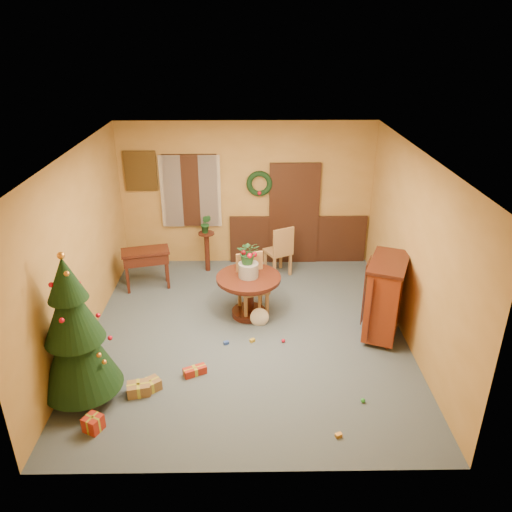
{
  "coord_description": "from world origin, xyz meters",
  "views": [
    {
      "loc": [
        0.05,
        -6.77,
        4.5
      ],
      "look_at": [
        0.15,
        0.4,
        1.19
      ],
      "focal_mm": 35.0,
      "sensor_mm": 36.0,
      "label": 1
    }
  ],
  "objects_px": {
    "chair_near": "(252,282)",
    "writing_desk": "(146,259)",
    "christmas_tree": "(75,333)",
    "sideboard": "(385,296)",
    "dining_table": "(249,288)"
  },
  "relations": [
    {
      "from": "writing_desk",
      "to": "sideboard",
      "type": "bearing_deg",
      "value": -22.25
    },
    {
      "from": "dining_table",
      "to": "christmas_tree",
      "type": "height_order",
      "value": "christmas_tree"
    },
    {
      "from": "christmas_tree",
      "to": "sideboard",
      "type": "bearing_deg",
      "value": 18.41
    },
    {
      "from": "chair_near",
      "to": "christmas_tree",
      "type": "bearing_deg",
      "value": -136.08
    },
    {
      "from": "chair_near",
      "to": "christmas_tree",
      "type": "xyz_separation_m",
      "value": [
        -2.23,
        -2.15,
        0.43
      ]
    },
    {
      "from": "dining_table",
      "to": "sideboard",
      "type": "distance_m",
      "value": 2.21
    },
    {
      "from": "chair_near",
      "to": "writing_desk",
      "type": "height_order",
      "value": "chair_near"
    },
    {
      "from": "sideboard",
      "to": "writing_desk",
      "type": "bearing_deg",
      "value": 157.75
    },
    {
      "from": "dining_table",
      "to": "sideboard",
      "type": "bearing_deg",
      "value": -15.89
    },
    {
      "from": "writing_desk",
      "to": "sideboard",
      "type": "relative_size",
      "value": 0.72
    },
    {
      "from": "christmas_tree",
      "to": "writing_desk",
      "type": "relative_size",
      "value": 2.25
    },
    {
      "from": "christmas_tree",
      "to": "sideboard",
      "type": "distance_m",
      "value": 4.54
    },
    {
      "from": "chair_near",
      "to": "writing_desk",
      "type": "relative_size",
      "value": 1.13
    },
    {
      "from": "sideboard",
      "to": "dining_table",
      "type": "bearing_deg",
      "value": 164.11
    },
    {
      "from": "chair_near",
      "to": "christmas_tree",
      "type": "relative_size",
      "value": 0.5
    }
  ]
}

